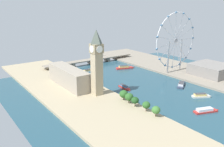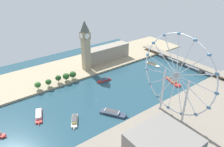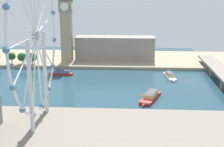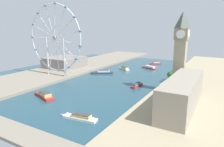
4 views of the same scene
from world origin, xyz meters
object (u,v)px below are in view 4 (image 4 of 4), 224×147
object	(u,v)px
riverside_hall	(65,62)
tour_boat_6	(103,72)
parliament_block	(182,93)
tour_boat_1	(149,67)
tour_boat_3	(44,95)
tour_boat_5	(80,117)
ferris_wheel	(55,39)
tour_boat_2	(124,68)
clock_tower	(181,50)
tour_boat_0	(137,85)
tour_boat_4	(155,63)

from	to	relation	value
riverside_hall	tour_boat_6	world-z (taller)	riverside_hall
parliament_block	tour_boat_1	world-z (taller)	parliament_block
tour_boat_3	tour_boat_5	bearing A→B (deg)	-179.46
ferris_wheel	riverside_hall	xyz separation A→B (m)	(31.64, -50.99, -43.17)
tour_boat_2	tour_boat_5	size ratio (longest dim) A/B	0.75
tour_boat_1	tour_boat_6	world-z (taller)	tour_boat_6
tour_boat_3	tour_boat_5	size ratio (longest dim) A/B	1.07
clock_tower	tour_boat_2	size ratio (longest dim) A/B	3.34
ferris_wheel	tour_boat_3	xyz separation A→B (m)	(-52.46, 70.49, -52.58)
parliament_block	ferris_wheel	xyz separation A→B (m)	(181.01, -37.05, 38.94)
tour_boat_2	tour_boat_5	xyz separation A→B (m)	(-55.44, 188.64, -0.35)
parliament_block	tour_boat_5	bearing A→B (deg)	40.42
parliament_block	tour_boat_5	world-z (taller)	parliament_block
parliament_block	tour_boat_2	xyz separation A→B (m)	(120.25, -133.45, -13.81)
tour_boat_0	tour_boat_4	bearing A→B (deg)	13.96
tour_boat_3	clock_tower	bearing A→B (deg)	-123.79
clock_tower	tour_boat_5	bearing A→B (deg)	64.71
ferris_wheel	tour_boat_1	xyz separation A→B (m)	(-95.26, -125.98, -52.89)
parliament_block	tour_boat_6	size ratio (longest dim) A/B	2.58
clock_tower	tour_boat_0	xyz separation A→B (m)	(47.18, 2.75, -44.37)
tour_boat_6	tour_boat_3	bearing A→B (deg)	61.11
parliament_block	tour_boat_5	xyz separation A→B (m)	(64.81, 55.19, -14.16)
tour_boat_2	tour_boat_6	size ratio (longest dim) A/B	0.73
riverside_hall	tour_boat_2	distance (m)	103.40
clock_tower	tour_boat_0	world-z (taller)	clock_tower
riverside_hall	tour_boat_5	xyz separation A→B (m)	(-147.84, 143.23, -9.93)
parliament_block	tour_boat_0	distance (m)	79.98
parliament_block	tour_boat_3	bearing A→B (deg)	14.58
parliament_block	tour_boat_2	distance (m)	180.17
ferris_wheel	tour_boat_1	distance (m)	166.56
riverside_hall	tour_boat_6	distance (m)	77.19
tour_boat_2	ferris_wheel	bearing A→B (deg)	88.46
parliament_block	tour_boat_0	world-z (taller)	parliament_block
tour_boat_4	tour_boat_0	bearing A→B (deg)	61.15
tour_boat_4	tour_boat_5	world-z (taller)	tour_boat_4
clock_tower	riverside_hall	world-z (taller)	clock_tower
clock_tower	parliament_block	xyz separation A→B (m)	(-14.00, 52.35, -30.41)
ferris_wheel	tour_boat_2	bearing A→B (deg)	-122.22
clock_tower	tour_boat_4	bearing A→B (deg)	-64.40
clock_tower	tour_boat_6	xyz separation A→B (m)	(122.08, -37.17, -44.25)
parliament_block	tour_boat_1	distance (m)	184.73
tour_boat_1	tour_boat_4	distance (m)	47.86
riverside_hall	tour_boat_0	xyz separation A→B (m)	(-151.47, 38.44, -9.73)
riverside_hall	tour_boat_3	xyz separation A→B (m)	(-84.10, 121.48, -9.41)
tour_boat_2	tour_boat_5	world-z (taller)	tour_boat_2
riverside_hall	tour_boat_1	distance (m)	147.72
tour_boat_5	tour_boat_2	bearing A→B (deg)	-80.49
clock_tower	tour_boat_0	size ratio (longest dim) A/B	3.24
tour_boat_2	tour_boat_3	world-z (taller)	tour_boat_3
parliament_block	tour_boat_3	world-z (taller)	parliament_block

